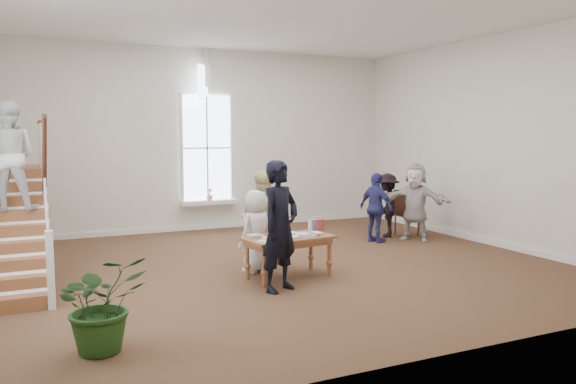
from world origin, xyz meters
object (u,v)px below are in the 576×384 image
person_yellow (261,218)px  side_chair (404,210)px  police_officer (280,226)px  elderly_woman (256,231)px  woman_cluster_b (387,205)px  woman_cluster_a (376,208)px  woman_cluster_c (415,202)px  library_table (289,241)px  floor_plant (102,303)px

person_yellow → side_chair: 4.43m
police_officer → elderly_woman: police_officer is taller
woman_cluster_b → elderly_woman: bearing=-34.0°
person_yellow → woman_cluster_a: 3.23m
elderly_woman → side_chair: (4.51, 1.83, -0.11)m
elderly_woman → woman_cluster_c: bearing=169.1°
library_table → person_yellow: 1.13m
woman_cluster_b → side_chair: 0.52m
library_table → person_yellow: (-0.05, 1.11, 0.25)m
library_table → woman_cluster_c: (3.96, 1.78, 0.26)m
elderly_woman → side_chair: bearing=176.0°
police_officer → woman_cluster_a: bearing=9.9°
library_table → woman_cluster_c: 4.35m
person_yellow → floor_plant: 4.47m
library_table → floor_plant: floor_plant is taller
elderly_woman → person_yellow: bearing=-147.1°
library_table → woman_cluster_a: woman_cluster_a is taller
police_officer → floor_plant: police_officer is taller
library_table → elderly_woman: size_ratio=1.09×
floor_plant → side_chair: (7.39, 4.46, 0.07)m
elderly_woman → person_yellow: 0.60m
elderly_woman → woman_cluster_c: (4.31, 1.17, 0.15)m
floor_plant → side_chair: floor_plant is taller
woman_cluster_a → library_table: bearing=108.3°
police_officer → library_table: bearing=28.3°
library_table → floor_plant: (-3.23, -2.03, -0.08)m
woman_cluster_a → police_officer: bearing=112.2°
library_table → side_chair: 4.83m
woman_cluster_a → side_chair: woman_cluster_a is taller
police_officer → woman_cluster_c: police_officer is taller
police_officer → woman_cluster_a: size_ratio=1.30×
woman_cluster_a → woman_cluster_b: bearing=-67.7°
police_officer → floor_plant: bearing=179.5°
elderly_woman → woman_cluster_b: 4.40m
woman_cluster_a → woman_cluster_c: bearing=-117.1°
police_officer → person_yellow: bearing=50.2°
library_table → floor_plant: 3.81m
woman_cluster_a → side_chair: 1.21m
woman_cluster_b → person_yellow: bearing=-38.8°
woman_cluster_b → floor_plant: (-6.89, -4.46, -0.20)m
floor_plant → woman_cluster_b: bearing=32.9°
library_table → police_officer: police_officer is taller
library_table → woman_cluster_b: size_ratio=1.06×
elderly_woman → woman_cluster_b: (4.01, 1.82, 0.02)m
police_officer → side_chair: bearing=6.8°
elderly_woman → woman_cluster_c: size_ratio=0.82×
elderly_woman → person_yellow: person_yellow is taller
library_table → woman_cluster_b: bearing=25.6°
woman_cluster_a → floor_plant: 7.46m
woman_cluster_a → woman_cluster_c: 0.93m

